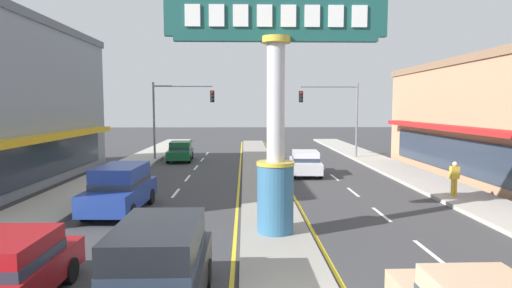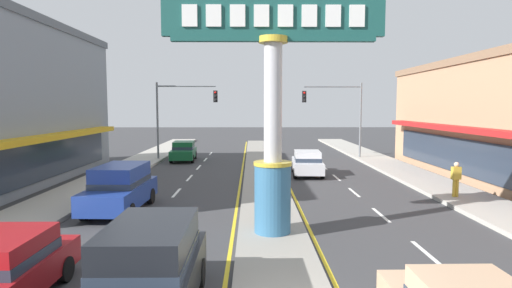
{
  "view_description": "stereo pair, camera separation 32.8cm",
  "coord_description": "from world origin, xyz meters",
  "px_view_note": "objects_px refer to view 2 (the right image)",
  "views": [
    {
      "loc": [
        -1.02,
        -7.18,
        4.31
      ],
      "look_at": [
        -0.49,
        11.91,
        2.6
      ],
      "focal_mm": 29.54,
      "sensor_mm": 36.0,
      "label": 1
    },
    {
      "loc": [
        -0.69,
        -7.18,
        4.31
      ],
      "look_at": [
        -0.49,
        11.91,
        2.6
      ],
      "focal_mm": 29.54,
      "sensor_mm": 36.0,
      "label": 2
    }
  ],
  "objects_px": {
    "suv_near_right_lane": "(120,187)",
    "sedan_mid_left_lane": "(307,163)",
    "traffic_light_right_side": "(339,107)",
    "pedestrian_near_kerb": "(456,177)",
    "sedan_kerb_right": "(184,151)",
    "district_sign": "(273,112)",
    "traffic_light_left_side": "(180,107)",
    "sedan_far_right_lane": "(0,271)",
    "suv_far_left_oncoming": "(149,269)"
  },
  "relations": [
    {
      "from": "suv_near_right_lane",
      "to": "sedan_mid_left_lane",
      "type": "relative_size",
      "value": 1.06
    },
    {
      "from": "traffic_light_right_side",
      "to": "suv_near_right_lane",
      "type": "height_order",
      "value": "traffic_light_right_side"
    },
    {
      "from": "pedestrian_near_kerb",
      "to": "sedan_kerb_right",
      "type": "bearing_deg",
      "value": 135.69
    },
    {
      "from": "suv_near_right_lane",
      "to": "sedan_mid_left_lane",
      "type": "height_order",
      "value": "suv_near_right_lane"
    },
    {
      "from": "traffic_light_right_side",
      "to": "pedestrian_near_kerb",
      "type": "height_order",
      "value": "traffic_light_right_side"
    },
    {
      "from": "district_sign",
      "to": "sedan_mid_left_lane",
      "type": "distance_m",
      "value": 13.23
    },
    {
      "from": "traffic_light_right_side",
      "to": "traffic_light_left_side",
      "type": "bearing_deg",
      "value": -176.8
    },
    {
      "from": "traffic_light_left_side",
      "to": "sedan_kerb_right",
      "type": "height_order",
      "value": "traffic_light_left_side"
    },
    {
      "from": "traffic_light_right_side",
      "to": "pedestrian_near_kerb",
      "type": "distance_m",
      "value": 15.68
    },
    {
      "from": "traffic_light_right_side",
      "to": "sedan_far_right_lane",
      "type": "distance_m",
      "value": 28.4
    },
    {
      "from": "district_sign",
      "to": "sedan_kerb_right",
      "type": "xyz_separation_m",
      "value": [
        -6.11,
        19.61,
        -3.33
      ]
    },
    {
      "from": "sedan_far_right_lane",
      "to": "sedan_kerb_right",
      "type": "xyz_separation_m",
      "value": [
        -0.0,
        24.48,
        0.0
      ]
    },
    {
      "from": "traffic_light_right_side",
      "to": "suv_far_left_oncoming",
      "type": "bearing_deg",
      "value": -109.7
    },
    {
      "from": "suv_near_right_lane",
      "to": "sedan_mid_left_lane",
      "type": "xyz_separation_m",
      "value": [
        8.91,
        9.04,
        -0.2
      ]
    },
    {
      "from": "sedan_far_right_lane",
      "to": "sedan_kerb_right",
      "type": "bearing_deg",
      "value": 90.01
    },
    {
      "from": "district_sign",
      "to": "pedestrian_near_kerb",
      "type": "xyz_separation_m",
      "value": [
        8.64,
        5.21,
        -3.03
      ]
    },
    {
      "from": "traffic_light_right_side",
      "to": "sedan_far_right_lane",
      "type": "bearing_deg",
      "value": -116.32
    },
    {
      "from": "sedan_far_right_lane",
      "to": "sedan_kerb_right",
      "type": "distance_m",
      "value": 24.48
    },
    {
      "from": "sedan_mid_left_lane",
      "to": "district_sign",
      "type": "bearing_deg",
      "value": -102.64
    },
    {
      "from": "district_sign",
      "to": "suv_far_left_oncoming",
      "type": "height_order",
      "value": "district_sign"
    },
    {
      "from": "suv_near_right_lane",
      "to": "suv_far_left_oncoming",
      "type": "height_order",
      "value": "same"
    },
    {
      "from": "pedestrian_near_kerb",
      "to": "suv_far_left_oncoming",
      "type": "bearing_deg",
      "value": -137.49
    },
    {
      "from": "district_sign",
      "to": "suv_near_right_lane",
      "type": "relative_size",
      "value": 1.67
    },
    {
      "from": "traffic_light_right_side",
      "to": "sedan_far_right_lane",
      "type": "xyz_separation_m",
      "value": [
        -12.5,
        -25.26,
        -3.46
      ]
    },
    {
      "from": "suv_near_right_lane",
      "to": "pedestrian_near_kerb",
      "type": "bearing_deg",
      "value": 6.8
    },
    {
      "from": "sedan_kerb_right",
      "to": "traffic_light_left_side",
      "type": "bearing_deg",
      "value": 165.73
    },
    {
      "from": "traffic_light_left_side",
      "to": "sedan_mid_left_lane",
      "type": "bearing_deg",
      "value": -38.02
    },
    {
      "from": "district_sign",
      "to": "suv_far_left_oncoming",
      "type": "xyz_separation_m",
      "value": [
        -2.81,
        -5.29,
        -3.13
      ]
    },
    {
      "from": "sedan_mid_left_lane",
      "to": "pedestrian_near_kerb",
      "type": "xyz_separation_m",
      "value": [
        5.84,
        -7.29,
        0.3
      ]
    },
    {
      "from": "traffic_light_right_side",
      "to": "suv_far_left_oncoming",
      "type": "distance_m",
      "value": 27.48
    },
    {
      "from": "suv_near_right_lane",
      "to": "suv_far_left_oncoming",
      "type": "bearing_deg",
      "value": -69.33
    },
    {
      "from": "pedestrian_near_kerb",
      "to": "traffic_light_left_side",
      "type": "bearing_deg",
      "value": 136.09
    },
    {
      "from": "traffic_light_left_side",
      "to": "suv_near_right_lane",
      "type": "distance_m",
      "value": 16.56
    },
    {
      "from": "sedan_kerb_right",
      "to": "pedestrian_near_kerb",
      "type": "xyz_separation_m",
      "value": [
        14.75,
        -14.4,
        0.3
      ]
    },
    {
      "from": "suv_far_left_oncoming",
      "to": "sedan_mid_left_lane",
      "type": "bearing_deg",
      "value": 72.49
    },
    {
      "from": "traffic_light_right_side",
      "to": "pedestrian_near_kerb",
      "type": "bearing_deg",
      "value": -81.56
    },
    {
      "from": "sedan_mid_left_lane",
      "to": "sedan_far_right_lane",
      "type": "bearing_deg",
      "value": -117.17
    },
    {
      "from": "traffic_light_left_side",
      "to": "sedan_mid_left_lane",
      "type": "distance_m",
      "value": 12.17
    },
    {
      "from": "suv_near_right_lane",
      "to": "suv_far_left_oncoming",
      "type": "relative_size",
      "value": 1.01
    },
    {
      "from": "suv_far_left_oncoming",
      "to": "traffic_light_left_side",
      "type": "bearing_deg",
      "value": 98.17
    },
    {
      "from": "traffic_light_left_side",
      "to": "pedestrian_near_kerb",
      "type": "relative_size",
      "value": 3.86
    },
    {
      "from": "district_sign",
      "to": "traffic_light_left_side",
      "type": "xyz_separation_m",
      "value": [
        -6.39,
        19.69,
        0.13
      ]
    },
    {
      "from": "district_sign",
      "to": "sedan_kerb_right",
      "type": "height_order",
      "value": "district_sign"
    },
    {
      "from": "sedan_mid_left_lane",
      "to": "sedan_kerb_right",
      "type": "relative_size",
      "value": 1.0
    },
    {
      "from": "sedan_far_right_lane",
      "to": "pedestrian_near_kerb",
      "type": "height_order",
      "value": "pedestrian_near_kerb"
    },
    {
      "from": "traffic_light_right_side",
      "to": "suv_near_right_lane",
      "type": "distance_m",
      "value": 21.31
    },
    {
      "from": "suv_near_right_lane",
      "to": "pedestrian_near_kerb",
      "type": "xyz_separation_m",
      "value": [
        14.75,
        1.76,
        0.1
      ]
    },
    {
      "from": "traffic_light_left_side",
      "to": "suv_far_left_oncoming",
      "type": "distance_m",
      "value": 25.44
    },
    {
      "from": "sedan_far_right_lane",
      "to": "sedan_kerb_right",
      "type": "height_order",
      "value": "same"
    },
    {
      "from": "district_sign",
      "to": "traffic_light_right_side",
      "type": "xyz_separation_m",
      "value": [
        6.39,
        20.4,
        0.13
      ]
    }
  ]
}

